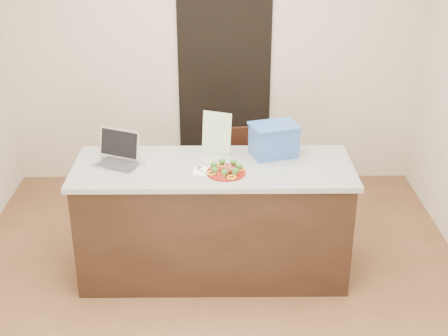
{
  "coord_description": "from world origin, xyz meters",
  "views": [
    {
      "loc": [
        0.04,
        -3.91,
        2.81
      ],
      "look_at": [
        0.08,
        0.2,
        0.92
      ],
      "focal_mm": 50.0,
      "sensor_mm": 36.0,
      "label": 1
    }
  ],
  "objects_px": {
    "napkin": "(204,171)",
    "plate": "(226,172)",
    "chair": "(243,170)",
    "yogurt_bottle": "(234,173)",
    "laptop": "(118,154)",
    "island": "(214,220)",
    "blue_box": "(274,140)"
  },
  "relations": [
    {
      "from": "island",
      "to": "yogurt_bottle",
      "type": "xyz_separation_m",
      "value": [
        0.15,
        -0.19,
        0.49
      ]
    },
    {
      "from": "blue_box",
      "to": "napkin",
      "type": "bearing_deg",
      "value": -168.9
    },
    {
      "from": "island",
      "to": "blue_box",
      "type": "height_order",
      "value": "blue_box"
    },
    {
      "from": "yogurt_bottle",
      "to": "chair",
      "type": "xyz_separation_m",
      "value": [
        0.11,
        1.03,
        -0.46
      ]
    },
    {
      "from": "yogurt_bottle",
      "to": "laptop",
      "type": "relative_size",
      "value": 0.18
    },
    {
      "from": "plate",
      "to": "yogurt_bottle",
      "type": "bearing_deg",
      "value": -44.31
    },
    {
      "from": "plate",
      "to": "laptop",
      "type": "relative_size",
      "value": 0.69
    },
    {
      "from": "plate",
      "to": "blue_box",
      "type": "height_order",
      "value": "blue_box"
    },
    {
      "from": "laptop",
      "to": "chair",
      "type": "bearing_deg",
      "value": 63.16
    },
    {
      "from": "island",
      "to": "napkin",
      "type": "xyz_separation_m",
      "value": [
        -0.06,
        -0.09,
        0.46
      ]
    },
    {
      "from": "island",
      "to": "laptop",
      "type": "xyz_separation_m",
      "value": [
        -0.7,
        0.06,
        0.52
      ]
    },
    {
      "from": "blue_box",
      "to": "chair",
      "type": "relative_size",
      "value": 0.47
    },
    {
      "from": "napkin",
      "to": "laptop",
      "type": "xyz_separation_m",
      "value": [
        -0.64,
        0.16,
        0.06
      ]
    },
    {
      "from": "yogurt_bottle",
      "to": "laptop",
      "type": "distance_m",
      "value": 0.89
    },
    {
      "from": "laptop",
      "to": "yogurt_bottle",
      "type": "bearing_deg",
      "value": 7.3
    },
    {
      "from": "napkin",
      "to": "laptop",
      "type": "distance_m",
      "value": 0.66
    },
    {
      "from": "napkin",
      "to": "chair",
      "type": "relative_size",
      "value": 0.18
    },
    {
      "from": "plate",
      "to": "yogurt_bottle",
      "type": "xyz_separation_m",
      "value": [
        0.06,
        -0.06,
        0.02
      ]
    },
    {
      "from": "blue_box",
      "to": "yogurt_bottle",
      "type": "bearing_deg",
      "value": -146.0
    },
    {
      "from": "yogurt_bottle",
      "to": "plate",
      "type": "bearing_deg",
      "value": 135.69
    },
    {
      "from": "plate",
      "to": "napkin",
      "type": "distance_m",
      "value": 0.16
    },
    {
      "from": "laptop",
      "to": "napkin",
      "type": "bearing_deg",
      "value": 10.39
    },
    {
      "from": "island",
      "to": "napkin",
      "type": "distance_m",
      "value": 0.47
    },
    {
      "from": "napkin",
      "to": "plate",
      "type": "bearing_deg",
      "value": -16.32
    },
    {
      "from": "island",
      "to": "chair",
      "type": "relative_size",
      "value": 2.38
    },
    {
      "from": "napkin",
      "to": "chair",
      "type": "xyz_separation_m",
      "value": [
        0.32,
        0.93,
        -0.43
      ]
    },
    {
      "from": "island",
      "to": "blue_box",
      "type": "bearing_deg",
      "value": 22.4
    },
    {
      "from": "laptop",
      "to": "blue_box",
      "type": "height_order",
      "value": "blue_box"
    },
    {
      "from": "chair",
      "to": "plate",
      "type": "bearing_deg",
      "value": -107.84
    },
    {
      "from": "plate",
      "to": "blue_box",
      "type": "relative_size",
      "value": 0.69
    },
    {
      "from": "plate",
      "to": "laptop",
      "type": "bearing_deg",
      "value": 165.72
    },
    {
      "from": "blue_box",
      "to": "island",
      "type": "bearing_deg",
      "value": -174.83
    }
  ]
}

